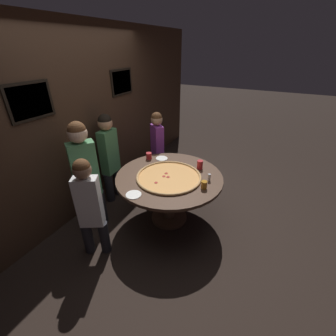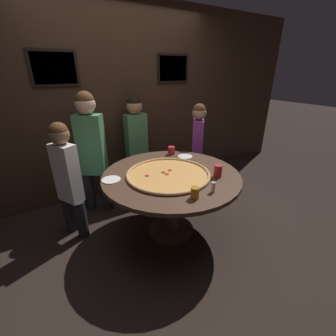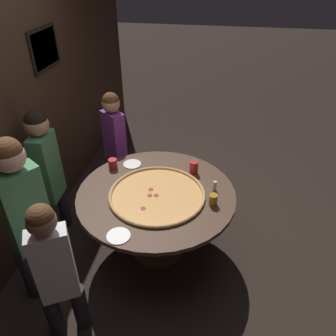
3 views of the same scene
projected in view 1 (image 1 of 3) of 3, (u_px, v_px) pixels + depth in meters
name	position (u px, v px, depth m)	size (l,w,h in m)	color
ground_plane	(169.00, 218.00, 3.37)	(24.00, 24.00, 0.00)	black
back_wall	(89.00, 121.00, 3.27)	(6.40, 0.08, 2.60)	#3D281C
dining_table	(169.00, 185.00, 3.09)	(1.43, 1.43, 0.74)	#4C3323
giant_pizza	(169.00, 177.00, 2.97)	(0.86, 0.86, 0.03)	#E0994C
drink_cup_front_edge	(204.00, 185.00, 2.72)	(0.07, 0.07, 0.10)	#BC7A23
drink_cup_near_right	(149.00, 156.00, 3.43)	(0.09, 0.09, 0.10)	#B22328
drink_cup_by_shaker	(200.00, 165.00, 3.15)	(0.08, 0.08, 0.13)	#B22328
white_plate_right_side	(162.00, 158.00, 3.46)	(0.18, 0.18, 0.01)	white
white_plate_near_front	(134.00, 195.00, 2.63)	(0.19, 0.19, 0.01)	white
condiment_shaker	(209.00, 177.00, 2.88)	(0.04, 0.04, 0.10)	silver
diner_far_left	(85.00, 172.00, 2.85)	(0.39, 0.32, 1.52)	#232328
diner_far_right	(157.00, 144.00, 3.94)	(0.30, 0.33, 1.32)	#232328
diner_side_right	(109.00, 153.00, 3.47)	(0.36, 0.21, 1.43)	#232328
diner_side_left	(89.00, 204.00, 2.49)	(0.26, 0.34, 1.29)	#232328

